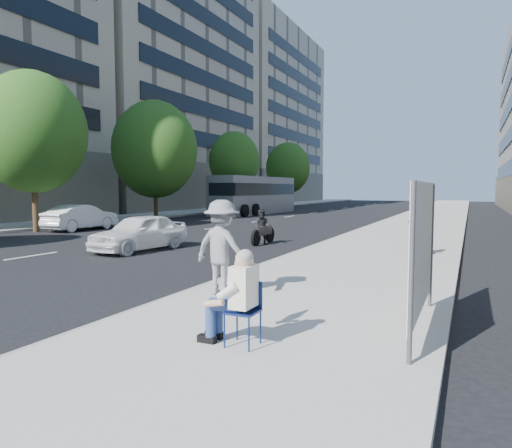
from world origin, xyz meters
The scene contains 17 objects.
ground centered at (0.00, 0.00, 0.00)m, with size 160.00×160.00×0.00m, color black.
near_sidewalk centered at (4.00, 20.00, 0.07)m, with size 5.00×120.00×0.15m, color #9C9B92.
far_sidewalk centered at (-16.75, 20.00, 0.07)m, with size 4.50×120.00×0.15m, color #9C9B92.
far_bldg_mid centered at (-30.00, 34.00, 17.00)m, with size 22.00×26.00×34.00m, color tan.
far_bldg_north centered at (-30.00, 62.00, 14.00)m, with size 22.00×28.00×28.00m, color tan.
tree_far_b centered at (-13.70, 8.00, 5.13)m, with size 5.40×5.40×8.24m.
tree_far_c centered at (-13.70, 18.00, 5.02)m, with size 6.00×6.00×8.47m.
tree_far_d centered at (-13.70, 30.00, 4.89)m, with size 4.80×4.80×7.65m.
tree_far_e centered at (-13.70, 44.00, 4.78)m, with size 5.40×5.40×7.89m.
seated_protester centered at (3.91, -3.12, 0.87)m, with size 0.83×1.11×1.31m.
jogger centered at (2.30, -0.66, 1.09)m, with size 1.22×0.70×1.88m, color gray.
pedestrian_woman centered at (5.24, 6.57, 0.94)m, with size 0.58×0.38×1.58m, color black.
protest_banner centered at (6.10, -1.39, 1.40)m, with size 0.08×3.06×2.20m.
white_sedan_near centered at (-4.12, 4.63, 0.67)m, with size 1.58×3.92×1.34m, color white.
white_sedan_mid centered at (-12.41, 9.81, 0.69)m, with size 1.47×4.21×1.39m, color white.
motorcycle centered at (-0.87, 8.24, 0.64)m, with size 0.71×2.04×1.42m.
bus centered at (-10.79, 28.49, 1.64)m, with size 3.05×12.14×3.30m.
Camera 1 is at (6.73, -8.48, 2.25)m, focal length 32.00 mm.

